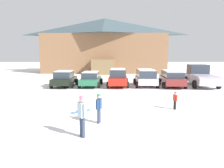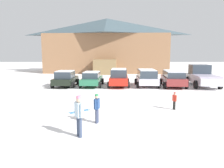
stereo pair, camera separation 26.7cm
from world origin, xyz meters
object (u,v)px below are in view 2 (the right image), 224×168
Objects in this scene: skier_teen_in_navy_coat at (97,107)px; skier_adult_in_blue_parka at (79,114)px; parked_black_sedan at (66,78)px; ski_lodge at (107,45)px; parked_red_sedan at (119,77)px; parked_maroon_van at (173,78)px; pair_of_skis at (79,111)px; parked_green_coupe at (92,79)px; parked_silver_wagon at (147,77)px; skier_child_in_red_jacket at (175,100)px; pickup_truck at (202,76)px.

skier_adult_in_blue_parka is at bearing -108.19° from skier_teen_in_navy_coat.
skier_teen_in_navy_coat is at bearing -71.32° from parked_black_sedan.
parked_black_sedan is at bearing 108.68° from skier_teen_in_navy_coat.
ski_lodge is at bearing 78.05° from parked_black_sedan.
ski_lodge is 4.49× the size of parked_red_sedan.
skier_teen_in_navy_coat is (-6.90, -11.77, -0.08)m from parked_maroon_van.
ski_lodge is at bearing 87.97° from pair_of_skis.
parked_green_coupe is 13.79m from skier_adult_in_blue_parka.
parked_red_sedan is 10.35m from pair_of_skis.
parked_black_sedan is 0.83× the size of parked_maroon_van.
ski_lodge reaches higher than parked_silver_wagon.
skier_child_in_red_jacket is 5.65m from pair_of_skis.
parked_red_sedan is 4.10× the size of pair_of_skis.
parked_red_sedan is (5.43, 0.23, 0.08)m from parked_black_sedan.
parked_red_sedan is at bearing 177.09° from parked_maroon_van.
parked_silver_wagon is at bearing -0.71° from parked_green_coupe.
parked_black_sedan reaches higher than pair_of_skis.
parked_maroon_van is 15.47m from skier_adult_in_blue_parka.
pickup_truck is at bearing 1.47° from parked_black_sedan.
parked_red_sedan is at bearing 0.81° from parked_green_coupe.
skier_teen_in_navy_coat is at bearing -83.65° from parked_green_coupe.
skier_child_in_red_jacket is 0.63× the size of skier_adult_in_blue_parka.
pickup_truck reaches higher than parked_black_sedan.
pickup_truck reaches higher than skier_child_in_red_jacket.
parked_black_sedan is 3.47× the size of pair_of_skis.
parked_silver_wagon is (4.45, -17.88, -3.90)m from ski_lodge.
ski_lodge reaches higher than pickup_truck.
parked_maroon_van reaches higher than pair_of_skis.
parked_maroon_van is 12.65m from pair_of_skis.
ski_lodge is 5.31× the size of parked_black_sedan.
parked_silver_wagon is 3.95× the size of skier_child_in_red_jacket.
parked_maroon_van is at bearing 75.03° from skier_child_in_red_jacket.
parked_black_sedan is (-3.81, -18.00, -4.01)m from ski_lodge.
pickup_truck reaches higher than skier_adult_in_blue_parka.
pair_of_skis is (0.17, -9.94, -0.75)m from parked_green_coupe.
ski_lodge is 28.18m from pair_of_skis.
parked_green_coupe is 4.36× the size of skier_child_in_red_jacket.
pickup_truck is 11.13m from skier_child_in_red_jacket.
parked_green_coupe reaches higher than pair_of_skis.
pickup_truck is 5.06× the size of pair_of_skis.
ski_lodge is 20.72m from pickup_truck.
skier_teen_in_navy_coat is at bearing -60.47° from pair_of_skis.
skier_child_in_red_jacket is 0.74× the size of skier_teen_in_navy_coat.
skier_adult_in_blue_parka is (-0.58, -1.77, 0.15)m from skier_teen_in_navy_coat.
pair_of_skis is (-1.17, 2.06, -0.77)m from skier_teen_in_navy_coat.
parked_green_coupe is 2.77m from parked_red_sedan.
ski_lodge is at bearing 86.30° from parked_green_coupe.
parked_green_coupe is 11.09m from skier_child_in_red_jacket.
skier_teen_in_navy_coat is at bearing -150.30° from skier_child_in_red_jacket.
ski_lodge is 5.29× the size of parked_silver_wagon.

